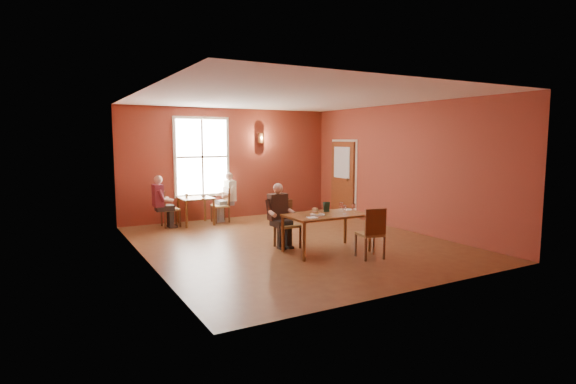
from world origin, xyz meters
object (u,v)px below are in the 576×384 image
main_table (326,233)px  chair_diner_white (220,205)px  chair_empty (370,233)px  diner_white (221,198)px  diner_maroon (169,202)px  diner_main (288,217)px  chair_diner_main (287,224)px  chair_diner_maroon (171,208)px  second_table (196,211)px

main_table → chair_diner_white: 4.02m
chair_empty → chair_diner_white: 4.87m
main_table → diner_white: 4.02m
chair_empty → diner_maroon: bearing=126.8°
diner_main → diner_white: bearing=-87.3°
chair_diner_main → chair_empty: (0.93, -1.43, -0.00)m
main_table → chair_empty: 0.90m
chair_diner_maroon → chair_diner_white: bearing=90.0°
diner_white → chair_diner_maroon: bearing=90.0°
chair_diner_main → diner_white: size_ratio=0.75×
diner_white → diner_maroon: (-1.36, 0.00, 0.00)m
chair_diner_white → chair_diner_maroon: size_ratio=0.98×
main_table → second_table: bearing=108.6°
chair_diner_white → chair_diner_maroon: 1.30m
diner_main → diner_white: size_ratio=0.99×
diner_main → diner_white: 3.34m
chair_diner_main → chair_diner_white: chair_diner_main is taller
diner_maroon → main_table: bearing=27.0°
diner_main → chair_empty: diner_main is taller
chair_empty → chair_diner_maroon: bearing=126.5°
second_table → diner_maroon: (-0.68, 0.00, 0.28)m
chair_diner_main → chair_diner_maroon: chair_diner_main is taller
chair_empty → chair_diner_white: size_ratio=1.04×
chair_diner_white → chair_diner_maroon: bearing=90.0°
chair_diner_white → diner_maroon: (-1.33, 0.00, 0.18)m
chair_empty → chair_diner_maroon: 5.32m
second_table → chair_diner_white: 0.66m
chair_diner_main → second_table: (-0.84, 3.31, -0.13)m
diner_main → chair_diner_maroon: bearing=-66.0°
main_table → diner_maroon: bearing=117.0°
diner_main → diner_maroon: size_ratio=0.99×
chair_empty → main_table: bearing=128.4°
chair_diner_white → diner_white: (0.03, 0.00, 0.18)m
diner_maroon → chair_diner_main: bearing=24.6°
chair_empty → diner_maroon: 5.34m
main_table → chair_diner_white: size_ratio=1.74×
chair_empty → second_table: size_ratio=1.19×
diner_main → chair_diner_white: 3.35m
chair_diner_maroon → diner_maroon: 0.17m
chair_diner_main → chair_diner_maroon: 3.63m
chair_diner_maroon → diner_main: bearing=24.0°
diner_main → chair_diner_main: bearing=-90.0°
diner_white → chair_empty: bearing=-167.1°
chair_diner_white → chair_diner_maroon: (-1.30, 0.00, 0.01)m
main_table → chair_diner_maroon: size_ratio=1.71×
diner_maroon → second_table: bearing=90.0°
second_table → diner_white: diner_white is taller
diner_main → chair_diner_white: bearing=-86.8°
chair_diner_white → main_table: bearing=-170.2°
second_table → chair_diner_maroon: bearing=180.0°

